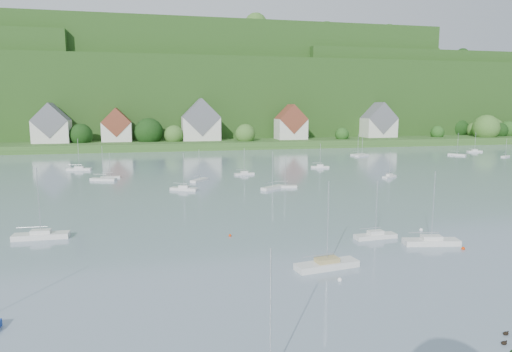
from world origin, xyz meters
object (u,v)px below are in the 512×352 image
at_px(near_sailboat_2, 327,264).
at_px(near_sailboat_3, 375,235).
at_px(near_sailboat_4, 431,241).
at_px(near_sailboat_6, 41,235).

xyz_separation_m(near_sailboat_2, near_sailboat_3, (10.56, 9.34, -0.06)).
relative_size(near_sailboat_3, near_sailboat_4, 0.82).
height_order(near_sailboat_2, near_sailboat_4, near_sailboat_2).
xyz_separation_m(near_sailboat_2, near_sailboat_4, (16.18, 5.19, -0.01)).
distance_m(near_sailboat_3, near_sailboat_6, 44.61).
height_order(near_sailboat_2, near_sailboat_3, near_sailboat_2).
xyz_separation_m(near_sailboat_4, near_sailboat_6, (-49.13, 13.98, 0.00)).
relative_size(near_sailboat_2, near_sailboat_6, 1.01).
bearing_deg(near_sailboat_2, near_sailboat_4, 8.96).
bearing_deg(near_sailboat_4, near_sailboat_2, -151.53).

